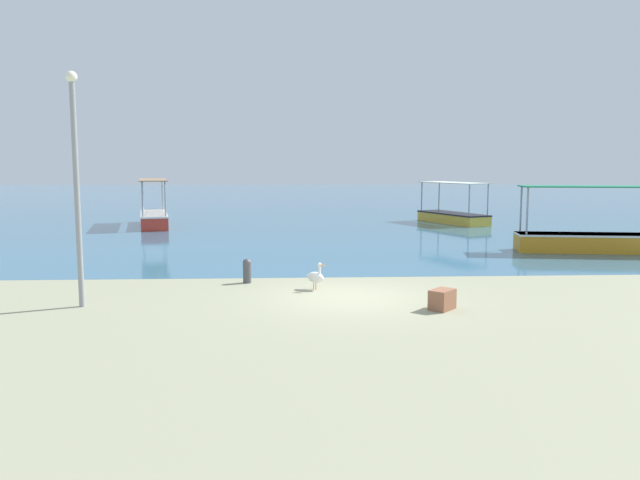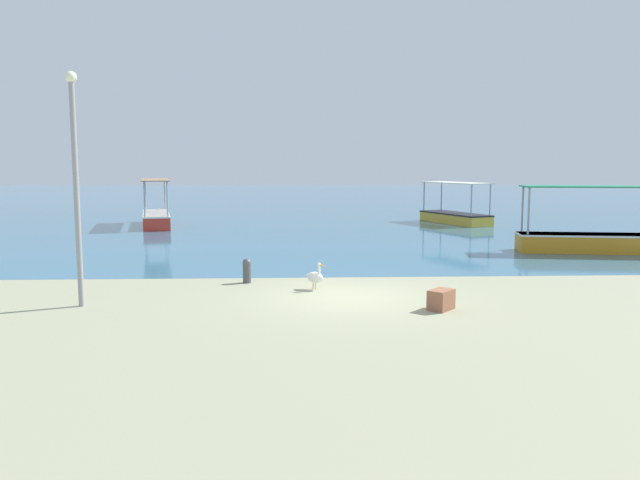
{
  "view_description": "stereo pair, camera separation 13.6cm",
  "coord_description": "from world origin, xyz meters",
  "px_view_note": "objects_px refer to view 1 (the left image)",
  "views": [
    {
      "loc": [
        -1.6,
        -16.46,
        3.58
      ],
      "look_at": [
        -0.64,
        3.05,
        1.2
      ],
      "focal_mm": 35.0,
      "sensor_mm": 36.0,
      "label": 1
    },
    {
      "loc": [
        -1.46,
        -16.47,
        3.58
      ],
      "look_at": [
        -0.64,
        3.05,
        1.2
      ],
      "focal_mm": 35.0,
      "sensor_mm": 36.0,
      "label": 2
    }
  ],
  "objects_px": {
    "mooring_bollard": "(247,270)",
    "fishing_boat_center": "(603,239)",
    "fishing_boat_near_right": "(154,217)",
    "cargo_crate": "(442,300)",
    "lamp_post": "(76,177)",
    "pelican": "(316,277)",
    "fishing_boat_near_left": "(453,215)"
  },
  "relations": [
    {
      "from": "mooring_bollard",
      "to": "fishing_boat_center",
      "type": "bearing_deg",
      "value": 22.96
    },
    {
      "from": "fishing_boat_near_right",
      "to": "fishing_boat_center",
      "type": "distance_m",
      "value": 23.82
    },
    {
      "from": "fishing_boat_near_right",
      "to": "cargo_crate",
      "type": "relative_size",
      "value": 9.59
    },
    {
      "from": "lamp_post",
      "to": "mooring_bollard",
      "type": "xyz_separation_m",
      "value": [
        3.96,
        2.97,
        -2.87
      ]
    },
    {
      "from": "pelican",
      "to": "fishing_boat_center",
      "type": "bearing_deg",
      "value": 30.49
    },
    {
      "from": "fishing_boat_near_left",
      "to": "mooring_bollard",
      "type": "height_order",
      "value": "fishing_boat_near_left"
    },
    {
      "from": "fishing_boat_near_right",
      "to": "cargo_crate",
      "type": "xyz_separation_m",
      "value": [
        11.64,
        -21.55,
        -0.31
      ]
    },
    {
      "from": "fishing_boat_center",
      "to": "mooring_bollard",
      "type": "relative_size",
      "value": 9.44
    },
    {
      "from": "pelican",
      "to": "mooring_bollard",
      "type": "distance_m",
      "value": 2.32
    },
    {
      "from": "fishing_boat_center",
      "to": "cargo_crate",
      "type": "bearing_deg",
      "value": -132.91
    },
    {
      "from": "fishing_boat_near_right",
      "to": "mooring_bollard",
      "type": "height_order",
      "value": "fishing_boat_near_right"
    },
    {
      "from": "fishing_boat_center",
      "to": "mooring_bollard",
      "type": "xyz_separation_m",
      "value": [
        -14.08,
        -5.97,
        -0.15
      ]
    },
    {
      "from": "pelican",
      "to": "cargo_crate",
      "type": "height_order",
      "value": "pelican"
    },
    {
      "from": "fishing_boat_near_left",
      "to": "cargo_crate",
      "type": "height_order",
      "value": "fishing_boat_near_left"
    },
    {
      "from": "pelican",
      "to": "cargo_crate",
      "type": "bearing_deg",
      "value": -40.81
    },
    {
      "from": "pelican",
      "to": "fishing_boat_near_left",
      "type": "bearing_deg",
      "value": 65.14
    },
    {
      "from": "fishing_boat_near_right",
      "to": "lamp_post",
      "type": "height_order",
      "value": "lamp_post"
    },
    {
      "from": "fishing_boat_center",
      "to": "mooring_bollard",
      "type": "height_order",
      "value": "fishing_boat_center"
    },
    {
      "from": "fishing_boat_near_left",
      "to": "fishing_boat_center",
      "type": "height_order",
      "value": "fishing_boat_center"
    },
    {
      "from": "pelican",
      "to": "lamp_post",
      "type": "bearing_deg",
      "value": -162.93
    },
    {
      "from": "fishing_boat_center",
      "to": "lamp_post",
      "type": "bearing_deg",
      "value": -153.66
    },
    {
      "from": "fishing_boat_near_left",
      "to": "mooring_bollard",
      "type": "relative_size",
      "value": 7.34
    },
    {
      "from": "fishing_boat_near_right",
      "to": "lamp_post",
      "type": "distance_m",
      "value": 21.12
    },
    {
      "from": "fishing_boat_near_left",
      "to": "mooring_bollard",
      "type": "xyz_separation_m",
      "value": [
        -11.24,
        -18.74,
        -0.1
      ]
    },
    {
      "from": "pelican",
      "to": "cargo_crate",
      "type": "relative_size",
      "value": 1.2
    },
    {
      "from": "fishing_boat_near_left",
      "to": "fishing_boat_center",
      "type": "relative_size",
      "value": 0.78
    },
    {
      "from": "fishing_boat_near_right",
      "to": "cargo_crate",
      "type": "bearing_deg",
      "value": -61.62
    },
    {
      "from": "fishing_boat_near_left",
      "to": "pelican",
      "type": "bearing_deg",
      "value": -114.86
    },
    {
      "from": "mooring_bollard",
      "to": "pelican",
      "type": "bearing_deg",
      "value": -29.05
    },
    {
      "from": "fishing_boat_near_left",
      "to": "lamp_post",
      "type": "bearing_deg",
      "value": -125.0
    },
    {
      "from": "pelican",
      "to": "lamp_post",
      "type": "relative_size",
      "value": 0.14
    },
    {
      "from": "mooring_bollard",
      "to": "cargo_crate",
      "type": "xyz_separation_m",
      "value": [
        5.06,
        -3.74,
        -0.15
      ]
    }
  ]
}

